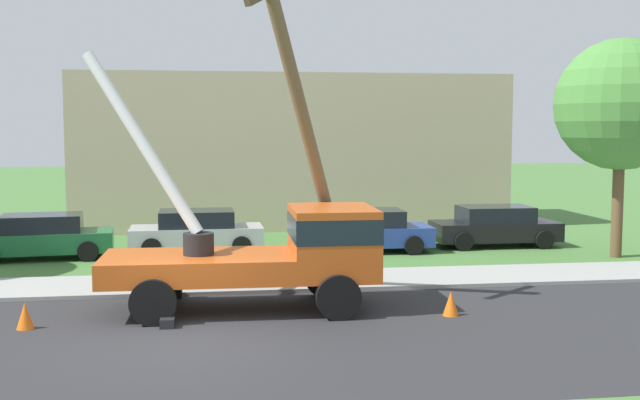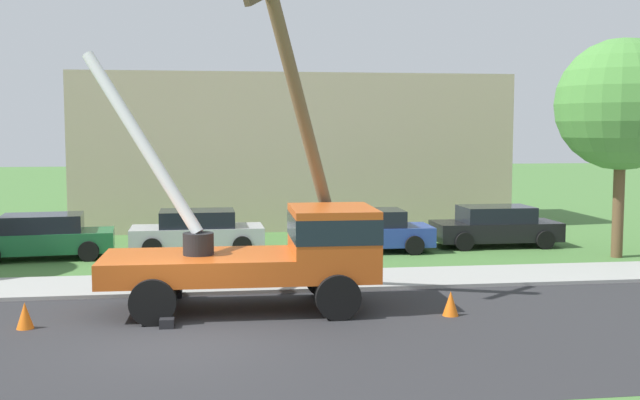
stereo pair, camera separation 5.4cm
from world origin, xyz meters
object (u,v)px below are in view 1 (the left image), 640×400
traffic_cone_ahead (451,303)px  traffic_cone_behind (25,316)px  leaning_utility_pole (305,125)px  parked_sedan_black (495,226)px  parked_sedan_silver (197,231)px  traffic_cone_curbside (324,286)px  parked_sedan_green (42,237)px  utility_truck (277,248)px  parked_sedan_blue (366,231)px  roadside_tree_far (621,105)px

traffic_cone_ahead → traffic_cone_behind: same height
leaning_utility_pole → traffic_cone_ahead: bearing=-36.3°
traffic_cone_behind → parked_sedan_black: 16.78m
traffic_cone_ahead → leaning_utility_pole: bearing=143.7°
parked_sedan_silver → leaning_utility_pole: bearing=-70.0°
traffic_cone_curbside → parked_sedan_green: bearing=139.7°
leaning_utility_pole → parked_sedan_black: 11.27m
utility_truck → traffic_cone_behind: (-5.36, -1.08, -1.13)m
traffic_cone_behind → parked_sedan_black: size_ratio=0.13×
traffic_cone_ahead → parked_sedan_silver: 11.32m
traffic_cone_ahead → parked_sedan_blue: size_ratio=0.13×
utility_truck → traffic_cone_curbside: size_ratio=12.07×
traffic_cone_curbside → parked_sedan_blue: bearing=70.3°
utility_truck → parked_sedan_silver: size_ratio=1.52×
leaning_utility_pole → parked_sedan_black: bearing=44.0°
traffic_cone_behind → traffic_cone_curbside: size_ratio=1.00×
parked_sedan_green → parked_sedan_silver: 4.92m
utility_truck → roadside_tree_far: 13.27m
traffic_cone_curbside → leaning_utility_pole: bearing=-170.5°
parked_sedan_green → roadside_tree_far: roadside_tree_far is taller
parked_sedan_green → parked_sedan_silver: (4.89, 0.59, 0.00)m
parked_sedan_blue → roadside_tree_far: 9.16m
utility_truck → leaning_utility_pole: size_ratio=0.81×
leaning_utility_pole → traffic_cone_ahead: leaning_utility_pole is taller
utility_truck → leaning_utility_pole: bearing=50.9°
traffic_cone_curbside → parked_sedan_silver: 8.15m
leaning_utility_pole → parked_sedan_blue: bearing=67.1°
traffic_cone_ahead → traffic_cone_behind: size_ratio=1.00×
parked_sedan_black → utility_truck: bearing=-135.3°
parked_sedan_silver → traffic_cone_curbside: bearing=-66.6°
utility_truck → parked_sedan_green: bearing=130.9°
parked_sedan_black → traffic_cone_ahead: bearing=-116.0°
traffic_cone_behind → roadside_tree_far: bearing=21.6°
traffic_cone_curbside → roadside_tree_far: 12.14m
leaning_utility_pole → traffic_cone_curbside: leaning_utility_pole is taller
parked_sedan_green → leaning_utility_pole: bearing=-42.4°
leaning_utility_pole → traffic_cone_behind: (-6.13, -2.04, -3.97)m
leaning_utility_pole → traffic_cone_ahead: 5.44m
utility_truck → parked_sedan_silver: (-1.97, 8.51, -0.70)m
traffic_cone_ahead → roadside_tree_far: 11.31m
traffic_cone_curbside → parked_sedan_black: 10.31m
parked_sedan_blue → parked_sedan_black: size_ratio=1.01×
leaning_utility_pole → parked_sedan_green: bearing=137.6°
utility_truck → traffic_cone_curbside: bearing=39.4°
traffic_cone_ahead → parked_sedan_silver: bearing=120.5°
parked_sedan_silver → traffic_cone_behind: bearing=-109.5°
traffic_cone_behind → parked_sedan_green: size_ratio=0.12×
leaning_utility_pole → parked_sedan_green: 10.92m
parked_sedan_black → roadside_tree_far: (3.04, -2.81, 4.20)m
roadside_tree_far → leaning_utility_pole: bearing=-156.7°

